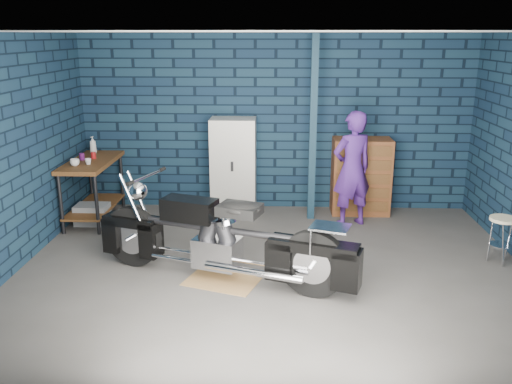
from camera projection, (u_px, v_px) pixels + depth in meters
ground at (273, 271)px, 6.36m from camera, size 6.00×6.00×0.00m
room_walls at (275, 103)px, 6.36m from camera, size 6.02×5.01×2.71m
support_post at (313, 130)px, 7.83m from camera, size 0.10×0.10×2.70m
workbench at (94, 190)px, 8.01m from camera, size 0.60×1.40×0.91m
drip_mat at (223, 280)px, 6.13m from camera, size 0.94×0.82×0.01m
motorcycle at (222, 232)px, 5.97m from camera, size 2.70×1.52×1.15m
person at (352, 169)px, 7.70m from camera, size 0.72×0.61×1.66m
storage_bin at (92, 214)px, 7.92m from camera, size 0.47×0.33×0.29m
locker at (233, 166)px, 8.32m from camera, size 0.68×0.49×1.46m
tool_chest at (361, 176)px, 8.28m from camera, size 0.87×0.49×1.16m
shop_stool at (501, 240)px, 6.51m from camera, size 0.41×0.41×0.58m
cup_a at (75, 162)px, 7.54m from camera, size 0.13×0.13×0.10m
cup_b at (88, 161)px, 7.63m from camera, size 0.11×0.11×0.08m
mug_purple at (82, 157)px, 7.90m from camera, size 0.07×0.07×0.10m
mug_red at (93, 155)px, 7.98m from camera, size 0.09×0.09×0.10m
bottle at (93, 145)px, 8.31m from camera, size 0.13×0.13×0.26m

